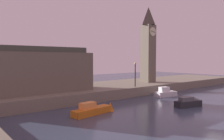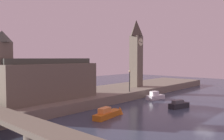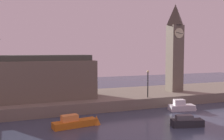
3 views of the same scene
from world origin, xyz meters
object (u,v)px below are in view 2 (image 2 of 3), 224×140
parliament_hall (44,79)px  streetlamp (130,78)px  boat_ferry_white (156,96)px  boat_barge_dark (180,105)px  clock_tower (136,52)px  boat_patrol_orange (110,113)px

parliament_hall → streetlamp: parliament_hall is taller
parliament_hall → boat_ferry_white: size_ratio=3.38×
parliament_hall → streetlamp: size_ratio=3.78×
boat_ferry_white → boat_barge_dark: 8.04m
clock_tower → parliament_hall: 23.03m
clock_tower → boat_barge_dark: bearing=-118.8°
boat_ferry_white → streetlamp: bearing=137.3°
clock_tower → boat_patrol_orange: 23.10m
boat_barge_dark → boat_patrol_orange: bearing=158.8°
clock_tower → boat_barge_dark: 18.17m
clock_tower → boat_barge_dark: (-7.70, -14.03, -8.60)m
parliament_hall → clock_tower: bearing=-2.0°
parliament_hall → boat_patrol_orange: parliament_hall is taller
boat_ferry_white → boat_barge_dark: (-4.31, -6.79, -0.03)m
boat_ferry_white → boat_patrol_orange: size_ratio=0.79×
streetlamp → boat_barge_dark: (-0.48, -10.32, -3.49)m
boat_ferry_white → boat_patrol_orange: bearing=-171.6°
boat_ferry_white → boat_patrol_orange: (-15.77, -2.34, -0.07)m
streetlamp → boat_patrol_orange: (-11.94, -5.87, -3.53)m
clock_tower → boat_patrol_orange: bearing=-153.4°
streetlamp → boat_barge_dark: size_ratio=0.94×
clock_tower → boat_barge_dark: clock_tower is taller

